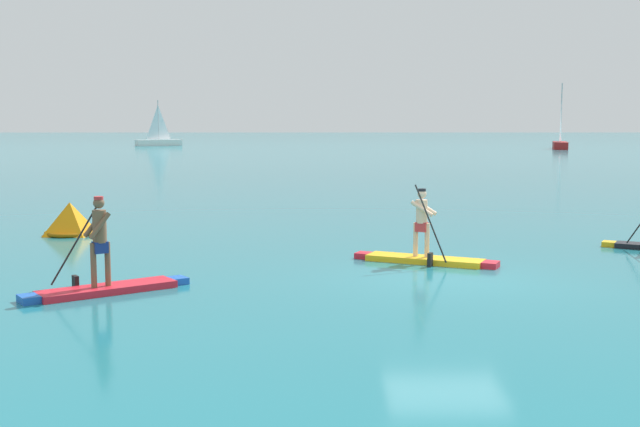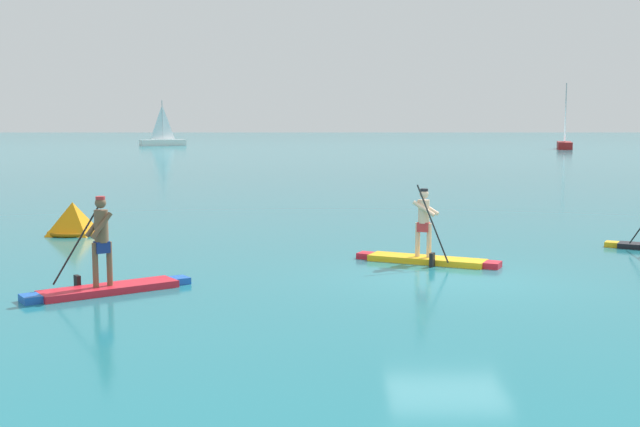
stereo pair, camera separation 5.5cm
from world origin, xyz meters
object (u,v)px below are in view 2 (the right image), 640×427
paddleboarder_near_left (104,275)px  sailboat_left_horizon (160,140)px  race_marker_buoy (70,221)px  sailboat_right_horizon (562,142)px  paddleboarder_mid_center (424,250)px

paddleboarder_near_left → sailboat_left_horizon: bearing=-114.6°
paddleboarder_near_left → sailboat_left_horizon: size_ratio=0.48×
paddleboarder_near_left → race_marker_buoy: size_ratio=1.68×
sailboat_left_horizon → sailboat_right_horizon: 51.96m
race_marker_buoy → sailboat_right_horizon: size_ratio=0.22×
sailboat_left_horizon → sailboat_right_horizon: sailboat_right_horizon is taller
paddleboarder_near_left → sailboat_right_horizon: size_ratio=0.38×
sailboat_left_horizon → sailboat_right_horizon: size_ratio=0.78×
sailboat_left_horizon → sailboat_right_horizon: (50.34, -12.87, 0.10)m
paddleboarder_near_left → sailboat_left_horizon: sailboat_left_horizon is taller
paddleboarder_mid_center → race_marker_buoy: (-9.66, 4.68, 0.11)m
race_marker_buoy → sailboat_right_horizon: (36.28, 72.10, 0.46)m
paddleboarder_mid_center → race_marker_buoy: 10.73m
sailboat_left_horizon → race_marker_buoy: bearing=69.5°
sailboat_right_horizon → sailboat_left_horizon: bearing=90.2°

